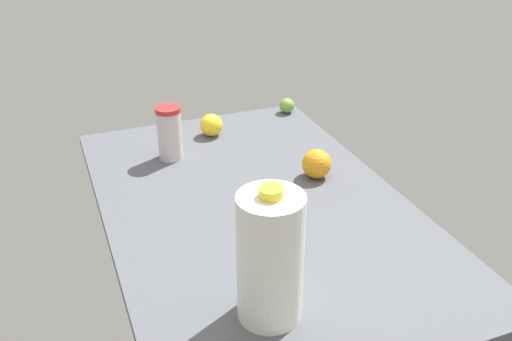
% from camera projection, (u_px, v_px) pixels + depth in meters
% --- Properties ---
extents(countertop, '(1.20, 0.76, 0.03)m').
position_uv_depth(countertop, '(256.00, 209.00, 1.48)').
color(countertop, '#505359').
rests_on(countertop, ground).
extents(milk_jug, '(0.13, 0.13, 0.28)m').
position_uv_depth(milk_jug, '(270.00, 258.00, 1.05)').
color(milk_jug, white).
rests_on(milk_jug, countertop).
extents(tumbler_cup, '(0.07, 0.07, 0.16)m').
position_uv_depth(tumbler_cup, '(170.00, 133.00, 1.67)').
color(tumbler_cup, silver).
rests_on(tumbler_cup, countertop).
extents(lime_far_back, '(0.05, 0.05, 0.05)m').
position_uv_depth(lime_far_back, '(287.00, 106.00, 2.01)').
color(lime_far_back, '#6BA83D').
rests_on(lime_far_back, countertop).
extents(lemon_beside_bowl, '(0.07, 0.07, 0.07)m').
position_uv_depth(lemon_beside_bowl, '(211.00, 125.00, 1.83)').
color(lemon_beside_bowl, yellow).
rests_on(lemon_beside_bowl, countertop).
extents(orange_by_jug, '(0.08, 0.08, 0.08)m').
position_uv_depth(orange_by_jug, '(317.00, 164.00, 1.58)').
color(orange_by_jug, orange).
rests_on(orange_by_jug, countertop).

